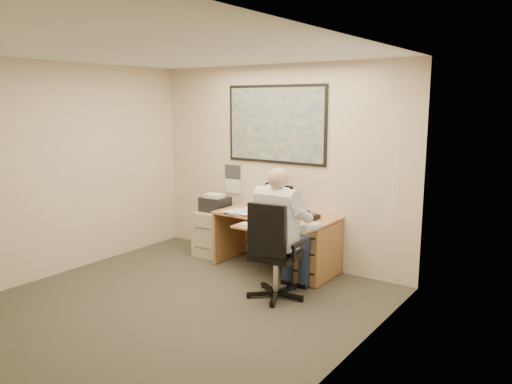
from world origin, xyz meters
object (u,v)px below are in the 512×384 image
Objects in this scene: desk at (298,240)px; office_chair at (273,270)px; person at (278,233)px; filing_cabinet at (216,229)px.

office_chair is (0.19, -0.88, -0.12)m from desk.
desk is at bearing 95.00° from office_chair.
desk is at bearing 104.15° from person.
filing_cabinet is (-1.40, 0.02, -0.06)m from desk.
desk is 0.91m from office_chair.
filing_cabinet is 1.84m from person.
person is (1.60, -0.82, 0.36)m from filing_cabinet.
office_chair is at bearing -32.84° from filing_cabinet.
desk is 0.88m from person.
office_chair reaches higher than desk.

